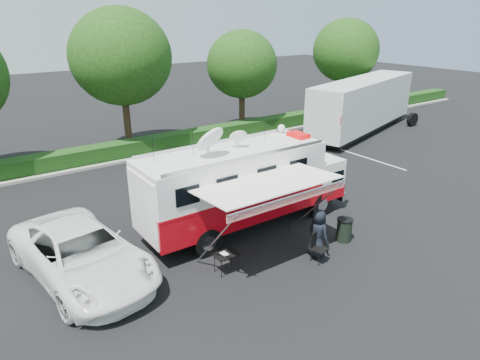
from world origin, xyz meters
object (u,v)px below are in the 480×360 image
object	(u,v)px
folding_table	(226,255)
semi_trailer	(363,105)
command_truck	(245,184)
trash_bin	(344,230)
white_suv	(85,277)

from	to	relation	value
folding_table	semi_trailer	world-z (taller)	semi_trailer
command_truck	trash_bin	distance (m)	4.29
command_truck	white_suv	xyz separation A→B (m)	(-6.67, 0.09, -1.88)
command_truck	white_suv	distance (m)	6.93
white_suv	trash_bin	xyz separation A→B (m)	(9.10, -3.33, 0.47)
white_suv	trash_bin	size ratio (longest dim) A/B	6.94
white_suv	folding_table	xyz separation A→B (m)	(4.11, -2.51, 0.67)
command_truck	white_suv	size ratio (longest dim) A/B	1.42
command_truck	trash_bin	size ratio (longest dim) A/B	9.83
white_suv	folding_table	size ratio (longest dim) A/B	7.71
semi_trailer	command_truck	bearing A→B (deg)	-155.14
trash_bin	semi_trailer	bearing A→B (deg)	37.93
white_suv	trash_bin	bearing A→B (deg)	-28.65
command_truck	folding_table	distance (m)	3.73
semi_trailer	trash_bin	bearing A→B (deg)	-142.07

